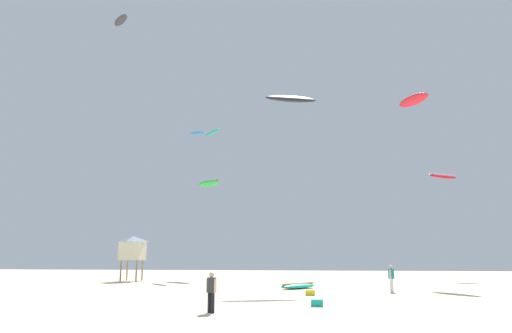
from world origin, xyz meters
TOP-DOWN VIEW (x-y plane):
  - ground_plane at (0.00, 0.00)m, footprint 120.00×120.00m
  - person_foreground at (-0.34, 4.64)m, footprint 0.49×0.38m
  - person_midground at (8.98, 17.02)m, footprint 0.39×0.53m
  - kite_grounded_near at (2.80, 19.30)m, footprint 2.98×3.31m
  - lifeguard_tower at (-12.97, 27.75)m, footprint 2.30×2.30m
  - cooler_box at (3.70, 13.74)m, footprint 0.56×0.36m
  - gear_bag at (4.05, 7.71)m, footprint 0.56×0.36m
  - kite_aloft_0 at (-7.11, 33.61)m, footprint 3.68×3.69m
  - kite_aloft_1 at (-7.31, 35.93)m, footprint 2.94×3.48m
  - kite_aloft_2 at (-10.37, 40.82)m, footprint 2.35×1.26m
  - kite_aloft_3 at (17.94, 36.29)m, footprint 3.88×3.00m
  - kite_aloft_4 at (2.35, 22.52)m, footprint 4.56×2.47m
  - kite_aloft_5 at (13.91, 29.53)m, footprint 2.89×3.97m
  - kite_aloft_6 at (-11.76, 19.54)m, footprint 2.12×2.16m

SIDE VIEW (x-z plane):
  - ground_plane at x=0.00m, z-range 0.00..0.00m
  - cooler_box at x=3.70m, z-range 0.00..0.32m
  - gear_bag at x=4.05m, z-range 0.00..0.32m
  - kite_grounded_near at x=2.80m, z-range -0.01..0.41m
  - person_foreground at x=-0.34m, z-range 0.14..1.81m
  - person_midground at x=8.98m, z-range 0.14..1.86m
  - lifeguard_tower at x=-12.97m, z-range 0.98..5.13m
  - kite_aloft_0 at x=-7.11m, z-range 9.59..10.33m
  - kite_aloft_3 at x=17.94m, z-range 10.30..11.10m
  - kite_aloft_4 at x=2.35m, z-range 14.81..15.89m
  - kite_aloft_1 at x=-7.31m, z-range 15.90..16.69m
  - kite_aloft_5 at x=13.91m, z-range 16.65..17.63m
  - kite_aloft_2 at x=-10.37m, z-range 17.49..17.80m
  - kite_aloft_6 at x=-11.76m, z-range 21.66..22.05m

